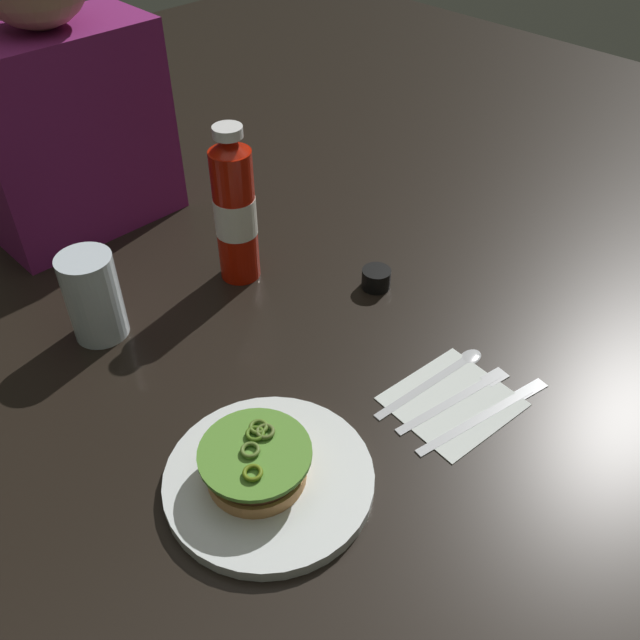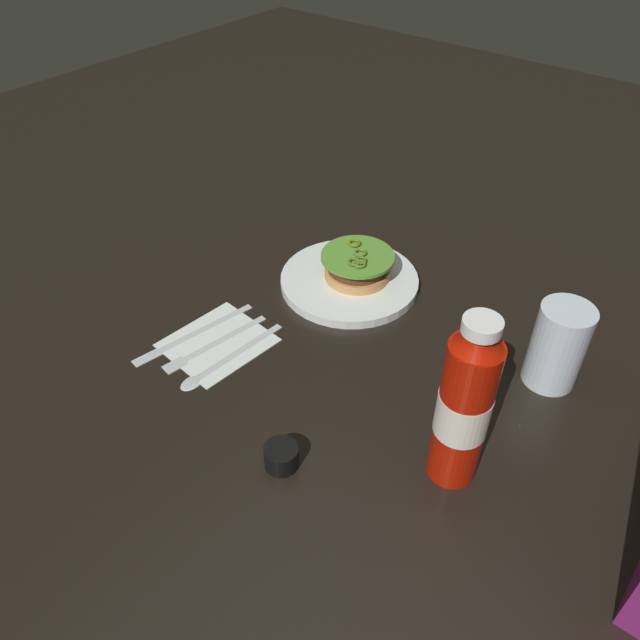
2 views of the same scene
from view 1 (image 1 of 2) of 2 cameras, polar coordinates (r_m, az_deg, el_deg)
name	(u,v)px [view 1 (image 1 of 2)]	position (r m, az deg, el deg)	size (l,w,h in m)	color
ground_plane	(279,374)	(0.95, -3.48, -4.59)	(3.00, 3.00, 0.00)	black
dinner_plate	(269,479)	(0.82, -4.29, -13.18)	(0.25, 0.25, 0.02)	white
burger_sandwich	(256,463)	(0.80, -5.41, -11.90)	(0.13, 0.13, 0.05)	tan
ketchup_bottle	(235,211)	(1.06, -7.15, 9.10)	(0.07, 0.07, 0.26)	#B11505
water_glass	(93,297)	(1.02, -18.51, 1.88)	(0.08, 0.08, 0.14)	silver
condiment_cup	(376,279)	(1.09, 4.74, 3.49)	(0.05, 0.05, 0.03)	black
napkin	(452,401)	(0.93, 11.06, -6.70)	(0.15, 0.14, 0.00)	silver
butter_knife	(493,409)	(0.92, 14.29, -7.29)	(0.22, 0.06, 0.00)	silver
fork_utensil	(463,393)	(0.93, 11.94, -6.06)	(0.19, 0.05, 0.00)	silver
spoon_utensil	(445,372)	(0.96, 10.45, -4.29)	(0.20, 0.04, 0.00)	silver
diner_person	(62,99)	(1.22, -20.88, 16.94)	(0.31, 0.17, 0.51)	#771D5F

